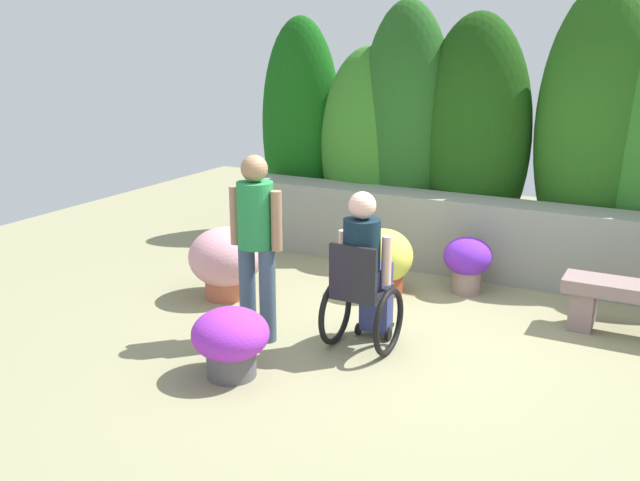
% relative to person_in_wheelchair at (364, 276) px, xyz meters
% --- Properties ---
extents(ground_plane, '(12.57, 12.57, 0.00)m').
position_rel_person_in_wheelchair_xyz_m(ground_plane, '(0.28, 0.24, -0.62)').
color(ground_plane, gray).
extents(stone_retaining_wall, '(5.50, 0.47, 0.83)m').
position_rel_person_in_wheelchair_xyz_m(stone_retaining_wall, '(0.28, 2.29, -0.21)').
color(stone_retaining_wall, gray).
rests_on(stone_retaining_wall, ground).
extents(hedge_backdrop, '(6.26, 0.99, 3.07)m').
position_rel_person_in_wheelchair_xyz_m(hedge_backdrop, '(0.43, 2.94, 0.77)').
color(hedge_backdrop, '#125312').
rests_on(hedge_backdrop, ground).
extents(person_in_wheelchair, '(0.53, 0.66, 1.33)m').
position_rel_person_in_wheelchair_xyz_m(person_in_wheelchair, '(0.00, 0.00, 0.00)').
color(person_in_wheelchair, black).
rests_on(person_in_wheelchair, ground).
extents(person_standing_companion, '(0.49, 0.30, 1.58)m').
position_rel_person_in_wheelchair_xyz_m(person_standing_companion, '(-0.86, -0.26, 0.29)').
color(person_standing_companion, '#3C5263').
rests_on(person_standing_companion, ground).
extents(flower_pot_purple_near, '(0.59, 0.59, 0.54)m').
position_rel_person_in_wheelchair_xyz_m(flower_pot_purple_near, '(-0.67, -0.95, -0.32)').
color(flower_pot_purple_near, '#524F55').
rests_on(flower_pot_purple_near, ground).
extents(flower_pot_terracotta_by_wall, '(0.72, 0.72, 0.71)m').
position_rel_person_in_wheelchair_xyz_m(flower_pot_terracotta_by_wall, '(-1.69, 0.46, -0.25)').
color(flower_pot_terracotta_by_wall, '#BC5C43').
rests_on(flower_pot_terracotta_by_wall, ground).
extents(flower_pot_red_accent, '(0.60, 0.60, 0.66)m').
position_rel_person_in_wheelchair_xyz_m(flower_pot_red_accent, '(-0.37, 1.29, -0.29)').
color(flower_pot_red_accent, '#983D27').
rests_on(flower_pot_red_accent, ground).
extents(flower_pot_small_foreground, '(0.48, 0.48, 0.57)m').
position_rel_person_in_wheelchair_xyz_m(flower_pot_small_foreground, '(0.37, 1.68, -0.29)').
color(flower_pot_small_foreground, gray).
rests_on(flower_pot_small_foreground, ground).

